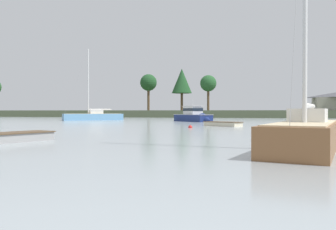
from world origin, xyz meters
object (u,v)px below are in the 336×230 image
object	(u,v)px
cruiser_navy	(195,118)
sailboat_wood	(307,141)
sailboat_skyblue	(93,118)
dinghy_cream	(223,125)
dinghy_grey	(18,138)
mooring_buoy_red	(190,127)

from	to	relation	value
cruiser_navy	sailboat_wood	world-z (taller)	sailboat_wood
sailboat_skyblue	cruiser_navy	bearing A→B (deg)	-10.91
dinghy_cream	dinghy_grey	world-z (taller)	dinghy_grey
sailboat_skyblue	dinghy_grey	bearing A→B (deg)	-69.14
dinghy_grey	mooring_buoy_red	size ratio (longest dim) A/B	9.09
sailboat_skyblue	dinghy_grey	size ratio (longest dim) A/B	3.43
cruiser_navy	mooring_buoy_red	bearing A→B (deg)	-82.10
sailboat_wood	mooring_buoy_red	xyz separation A→B (m)	(-7.63, 16.08, -0.23)
mooring_buoy_red	cruiser_navy	bearing A→B (deg)	97.90
sailboat_skyblue	cruiser_navy	world-z (taller)	sailboat_skyblue
dinghy_cream	dinghy_grey	xyz separation A→B (m)	(-8.61, -20.31, 0.00)
dinghy_grey	sailboat_wood	distance (m)	13.66
sailboat_skyblue	cruiser_navy	size ratio (longest dim) A/B	1.64
dinghy_grey	sailboat_wood	world-z (taller)	sailboat_wood
sailboat_skyblue	dinghy_grey	xyz separation A→B (m)	(14.65, -38.43, -0.13)
cruiser_navy	mooring_buoy_red	size ratio (longest dim) A/B	18.97
sailboat_wood	mooring_buoy_red	size ratio (longest dim) A/B	33.29
sailboat_skyblue	sailboat_wood	distance (m)	47.90
cruiser_navy	dinghy_cream	bearing A→B (deg)	-70.32
sailboat_skyblue	dinghy_cream	world-z (taller)	sailboat_skyblue
sailboat_skyblue	dinghy_cream	bearing A→B (deg)	-37.93
sailboat_wood	mooring_buoy_red	world-z (taller)	sailboat_wood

